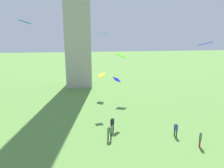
# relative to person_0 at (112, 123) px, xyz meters

# --- Properties ---
(person_0) EXTENTS (0.49, 0.51, 1.74)m
(person_0) POSITION_rel_person_0_xyz_m (0.00, 0.00, 0.00)
(person_0) COLOR #2D3338
(person_0) RESTS_ON ground_plane
(person_2) EXTENTS (0.32, 0.49, 1.61)m
(person_2) POSITION_rel_person_0_xyz_m (6.70, -2.18, -0.07)
(person_2) COLOR #2D3338
(person_2) RESTS_ON ground_plane
(person_4) EXTENTS (0.41, 0.48, 1.60)m
(person_4) POSITION_rel_person_0_xyz_m (8.16, -4.58, -0.08)
(person_4) COLOR red
(person_4) RESTS_ON ground_plane
(person_5) EXTENTS (0.48, 0.38, 1.61)m
(person_5) POSITION_rel_person_0_xyz_m (-0.57, -1.90, -0.07)
(person_5) COLOR #1E2333
(person_5) RESTS_ON ground_plane
(kite_flying_0) EXTENTS (1.10, 0.89, 0.26)m
(kite_flying_0) POSITION_rel_person_0_xyz_m (0.05, 9.88, 10.03)
(kite_flying_0) COLOR #0AB1BB
(kite_flying_1) EXTENTS (1.27, 1.02, 0.41)m
(kite_flying_1) POSITION_rel_person_0_xyz_m (9.39, -1.72, 9.05)
(kite_flying_1) COLOR #2931B4
(kite_flying_2) EXTENTS (1.40, 1.83, 0.80)m
(kite_flying_2) POSITION_rel_person_0_xyz_m (-0.00, 12.99, 3.03)
(kite_flying_2) COLOR yellow
(kite_flying_3) EXTENTS (1.04, 1.17, 0.78)m
(kite_flying_3) POSITION_rel_person_0_xyz_m (1.01, 3.08, 4.43)
(kite_flying_3) COLOR #0F06D7
(kite_flying_6) EXTENTS (1.84, 1.72, 0.64)m
(kite_flying_6) POSITION_rel_person_0_xyz_m (3.31, 12.47, 6.41)
(kite_flying_6) COLOR #46EA11
(kite_flying_7) EXTENTS (1.14, 1.62, 0.49)m
(kite_flying_7) POSITION_rel_person_0_xyz_m (-9.27, 3.17, 11.26)
(kite_flying_7) COLOR #338BD5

